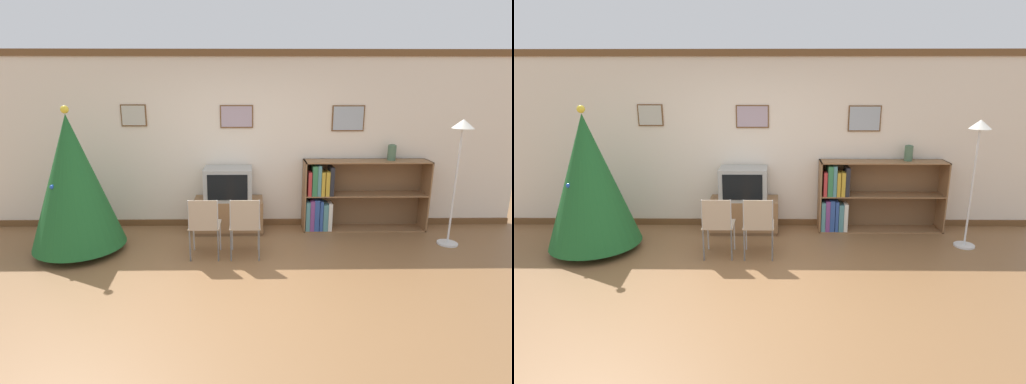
# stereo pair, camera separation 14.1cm
# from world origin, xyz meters

# --- Properties ---
(ground_plane) EXTENTS (24.00, 24.00, 0.00)m
(ground_plane) POSITION_xyz_m (0.00, 0.00, 0.00)
(ground_plane) COLOR brown
(wall_back) EXTENTS (8.71, 0.11, 2.70)m
(wall_back) POSITION_xyz_m (0.00, 2.28, 1.35)
(wall_back) COLOR silver
(wall_back) RESTS_ON ground_plane
(christmas_tree) EXTENTS (1.20, 1.20, 1.96)m
(christmas_tree) POSITION_xyz_m (-2.15, 1.22, 0.97)
(christmas_tree) COLOR maroon
(christmas_tree) RESTS_ON ground_plane
(tv_console) EXTENTS (1.04, 0.49, 0.52)m
(tv_console) POSITION_xyz_m (-0.17, 1.97, 0.26)
(tv_console) COLOR brown
(tv_console) RESTS_ON ground_plane
(television) EXTENTS (0.71, 0.48, 0.48)m
(television) POSITION_xyz_m (-0.17, 1.97, 0.76)
(television) COLOR #9E9E99
(television) RESTS_ON tv_console
(folding_chair_left) EXTENTS (0.40, 0.40, 0.82)m
(folding_chair_left) POSITION_xyz_m (-0.43, 0.97, 0.47)
(folding_chair_left) COLOR tan
(folding_chair_left) RESTS_ON ground_plane
(folding_chair_right) EXTENTS (0.40, 0.40, 0.82)m
(folding_chair_right) POSITION_xyz_m (0.09, 0.97, 0.47)
(folding_chair_right) COLOR tan
(folding_chair_right) RESTS_ON ground_plane
(bookshelf) EXTENTS (1.90, 0.36, 1.09)m
(bookshelf) POSITION_xyz_m (1.57, 2.05, 0.52)
(bookshelf) COLOR olive
(bookshelf) RESTS_ON ground_plane
(vase) EXTENTS (0.12, 0.12, 0.24)m
(vase) POSITION_xyz_m (2.31, 2.08, 1.21)
(vase) COLOR #47664C
(vase) RESTS_ON bookshelf
(standing_lamp) EXTENTS (0.28, 0.28, 1.77)m
(standing_lamp) POSITION_xyz_m (2.98, 1.39, 1.36)
(standing_lamp) COLOR silver
(standing_lamp) RESTS_ON ground_plane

